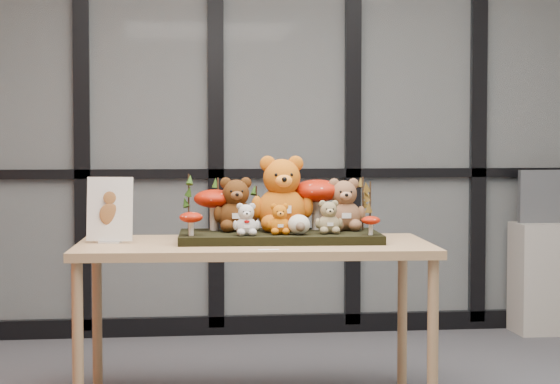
{
  "coord_description": "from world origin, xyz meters",
  "views": [
    {
      "loc": [
        -0.84,
        -4.07,
        1.27
      ],
      "look_at": [
        -0.26,
        0.65,
        1.02
      ],
      "focal_mm": 65.0,
      "sensor_mm": 36.0,
      "label": 1
    }
  ],
  "objects": [
    {
      "name": "room_shell",
      "position": [
        0.0,
        0.0,
        1.68
      ],
      "size": [
        5.0,
        5.0,
        5.0
      ],
      "color": "#ABA9A1",
      "rests_on": "floor"
    },
    {
      "name": "glass_partition",
      "position": [
        -0.0,
        2.47,
        1.42
      ],
      "size": [
        4.9,
        0.06,
        2.78
      ],
      "color": "#2D383F",
      "rests_on": "floor"
    },
    {
      "name": "display_table",
      "position": [
        -0.38,
        0.69,
        0.72
      ],
      "size": [
        1.71,
        0.93,
        0.78
      ],
      "rotation": [
        0.0,
        0.0,
        -0.06
      ],
      "color": "tan",
      "rests_on": "floor"
    },
    {
      "name": "diorama_tray",
      "position": [
        -0.25,
        0.75,
        0.8
      ],
      "size": [
        0.99,
        0.53,
        0.04
      ],
      "primitive_type": "cube",
      "rotation": [
        0.0,
        0.0,
        -0.06
      ],
      "color": "black",
      "rests_on": "display_table"
    },
    {
      "name": "bear_pooh_yellow",
      "position": [
        -0.23,
        0.84,
        1.03
      ],
      "size": [
        0.32,
        0.3,
        0.4
      ],
      "primitive_type": null,
      "rotation": [
        0.0,
        0.0,
        -0.06
      ],
      "color": "#C66010",
      "rests_on": "diorama_tray"
    },
    {
      "name": "bear_brown_medium",
      "position": [
        -0.45,
        0.84,
        0.97
      ],
      "size": [
        0.23,
        0.21,
        0.29
      ],
      "primitive_type": null,
      "rotation": [
        0.0,
        0.0,
        -0.06
      ],
      "color": "#4A270D",
      "rests_on": "diorama_tray"
    },
    {
      "name": "bear_tan_back",
      "position": [
        0.08,
        0.82,
        0.96
      ],
      "size": [
        0.23,
        0.21,
        0.28
      ],
      "primitive_type": null,
      "rotation": [
        0.0,
        0.0,
        -0.06
      ],
      "color": "brown",
      "rests_on": "diorama_tray"
    },
    {
      "name": "bear_small_yellow",
      "position": [
        -0.26,
        0.65,
        0.9
      ],
      "size": [
        0.13,
        0.12,
        0.16
      ],
      "primitive_type": null,
      "rotation": [
        0.0,
        0.0,
        -0.06
      ],
      "color": "#CF630B",
      "rests_on": "diorama_tray"
    },
    {
      "name": "bear_white_bow",
      "position": [
        -0.42,
        0.62,
        0.91
      ],
      "size": [
        0.13,
        0.12,
        0.17
      ],
      "primitive_type": null,
      "rotation": [
        0.0,
        0.0,
        -0.06
      ],
      "color": "beige",
      "rests_on": "diorama_tray"
    },
    {
      "name": "bear_beige_small",
      "position": [
        -0.02,
        0.66,
        0.91
      ],
      "size": [
        0.14,
        0.13,
        0.18
      ],
      "primitive_type": null,
      "rotation": [
        0.0,
        0.0,
        -0.06
      ],
      "color": "#8B7A53",
      "rests_on": "diorama_tray"
    },
    {
      "name": "plush_cream_hedgehog",
      "position": [
        -0.17,
        0.62,
        0.88
      ],
      "size": [
        0.08,
        0.08,
        0.11
      ],
      "primitive_type": null,
      "rotation": [
        0.0,
        0.0,
        -0.06
      ],
      "color": "silver",
      "rests_on": "diorama_tray"
    },
    {
      "name": "mushroom_back_left",
      "position": [
        -0.55,
        0.9,
        0.94
      ],
      "size": [
        0.2,
        0.2,
        0.22
      ],
      "primitive_type": null,
      "color": "#991504",
      "rests_on": "diorama_tray"
    },
    {
      "name": "mushroom_back_right",
      "position": [
        -0.04,
        0.88,
        0.96
      ],
      "size": [
        0.25,
        0.25,
        0.27
      ],
      "primitive_type": null,
      "color": "#991504",
      "rests_on": "diorama_tray"
    },
    {
      "name": "mushroom_front_left",
      "position": [
        -0.68,
        0.64,
        0.88
      ],
      "size": [
        0.11,
        0.11,
        0.12
      ],
      "primitive_type": null,
      "color": "#991504",
      "rests_on": "diorama_tray"
    },
    {
      "name": "mushroom_front_right",
      "position": [
        0.16,
        0.56,
        0.87
      ],
      "size": [
        0.09,
        0.09,
        0.1
      ],
      "primitive_type": null,
      "color": "#991504",
      "rests_on": "diorama_tray"
    },
    {
      "name": "sprig_green_far_left",
      "position": [
        -0.68,
        0.9,
        0.96
      ],
      "size": [
        0.05,
        0.05,
        0.28
      ],
      "primitive_type": null,
      "color": "#11340B",
      "rests_on": "diorama_tray"
    },
    {
      "name": "sprig_green_mid_left",
      "position": [
        -0.53,
        0.94,
        0.95
      ],
      "size": [
        0.05,
        0.05,
        0.26
      ],
      "primitive_type": null,
      "color": "#11340B",
      "rests_on": "diorama_tray"
    },
    {
      "name": "sprig_dry_far_right",
      "position": [
        0.18,
        0.83,
        0.95
      ],
      "size": [
        0.05,
        0.05,
        0.26
      ],
      "primitive_type": null,
      "color": "brown",
      "rests_on": "diorama_tray"
    },
    {
      "name": "sprig_dry_mid_right",
      "position": [
        0.19,
        0.7,
        0.95
      ],
      "size": [
        0.05,
        0.05,
        0.25
      ],
      "primitive_type": null,
      "color": "brown",
      "rests_on": "diorama_tray"
    },
    {
      "name": "sprig_green_centre",
      "position": [
        -0.34,
        0.94,
        0.93
      ],
      "size": [
        0.05,
        0.05,
        0.22
      ],
      "primitive_type": null,
      "color": "#11340B",
      "rests_on": "diorama_tray"
    },
    {
      "name": "sign_holder",
      "position": [
        -1.05,
        0.75,
        0.93
      ],
      "size": [
        0.22,
        0.08,
        0.31
      ],
      "rotation": [
        0.0,
        0.0,
        -0.21
      ],
      "color": "silver",
      "rests_on": "display_table"
    },
    {
      "name": "label_card",
      "position": [
        -0.34,
        0.36,
        0.78
      ],
      "size": [
        0.09,
        0.03,
        0.0
      ],
      "primitive_type": "cube",
      "color": "white",
      "rests_on": "display_table"
    },
    {
      "name": "cabinet",
      "position": [
        1.77,
        2.27,
        0.36
      ],
      "size": [
        0.54,
        0.32,
        0.72
      ],
      "primitive_type": "cube",
      "color": "#AEA79B",
      "rests_on": "floor"
    },
    {
      "name": "monitor",
      "position": [
        1.77,
        2.29,
        0.9
      ],
      "size": [
        0.49,
        0.05,
        0.35
      ],
      "color": "#52555A",
      "rests_on": "cabinet"
    }
  ]
}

